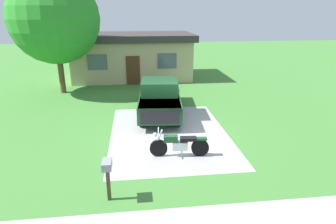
# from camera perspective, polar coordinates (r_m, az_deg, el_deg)

# --- Properties ---
(ground_plane) EXTENTS (80.00, 80.00, 0.00)m
(ground_plane) POSITION_cam_1_polar(r_m,az_deg,el_deg) (12.73, 0.20, -4.30)
(ground_plane) COLOR #438035
(driveway_pad) EXTENTS (5.12, 7.10, 0.01)m
(driveway_pad) POSITION_cam_1_polar(r_m,az_deg,el_deg) (12.72, 0.20, -4.29)
(driveway_pad) COLOR #A1A1A1
(driveway_pad) RESTS_ON ground
(motorcycle) EXTENTS (2.21, 0.70, 1.09)m
(motorcycle) POSITION_cam_1_polar(r_m,az_deg,el_deg) (10.64, 2.21, -6.51)
(motorcycle) COLOR black
(motorcycle) RESTS_ON ground
(pickup_truck) EXTENTS (2.46, 5.76, 1.90)m
(pickup_truck) POSITION_cam_1_polar(r_m,az_deg,el_deg) (15.02, -1.72, 3.31)
(pickup_truck) COLOR black
(pickup_truck) RESTS_ON ground
(mailbox) EXTENTS (0.26, 0.48, 1.26)m
(mailbox) POSITION_cam_1_polar(r_m,az_deg,el_deg) (8.24, -12.06, -11.27)
(mailbox) COLOR #4C3823
(mailbox) RESTS_ON ground
(shade_tree) EXTENTS (5.55, 5.55, 7.50)m
(shade_tree) POSITION_cam_1_polar(r_m,az_deg,el_deg) (19.76, -21.79, 16.96)
(shade_tree) COLOR brown
(shade_tree) RESTS_ON ground
(neighbor_house) EXTENTS (9.60, 5.60, 3.50)m
(neighbor_house) POSITION_cam_1_polar(r_m,az_deg,el_deg) (23.62, -7.09, 11.19)
(neighbor_house) COLOR tan
(neighbor_house) RESTS_ON ground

